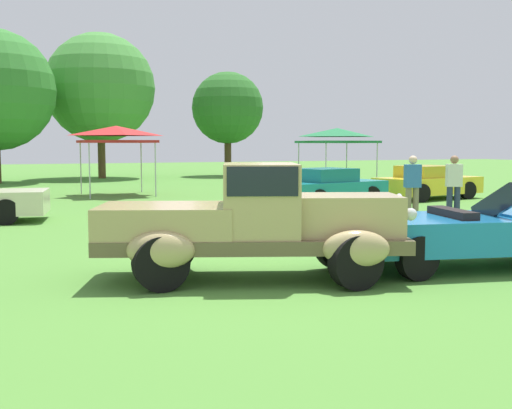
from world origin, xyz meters
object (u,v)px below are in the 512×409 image
(canopy_tent_center_field, at_px, (116,133))
(show_car_yellow, at_px, (428,183))
(show_car_teal, at_px, (328,188))
(spectator_far_side, at_px, (454,185))
(feature_pickup_truck, at_px, (255,221))
(canopy_tent_right_field, at_px, (337,135))
(spectator_near_truck, at_px, (412,185))
(neighbor_convertible, at_px, (484,231))

(canopy_tent_center_field, bearing_deg, show_car_yellow, -31.34)
(show_car_teal, relative_size, spectator_far_side, 2.45)
(feature_pickup_truck, xyz_separation_m, show_car_yellow, (11.08, 10.09, -0.27))
(feature_pickup_truck, distance_m, canopy_tent_right_field, 19.00)
(show_car_teal, distance_m, canopy_tent_right_field, 7.87)
(feature_pickup_truck, bearing_deg, spectator_near_truck, 37.56)
(show_car_yellow, xyz_separation_m, canopy_tent_right_field, (-0.54, 5.63, 1.82))
(spectator_far_side, bearing_deg, canopy_tent_center_field, 121.22)
(show_car_yellow, height_order, spectator_near_truck, spectator_near_truck)
(show_car_teal, distance_m, canopy_tent_center_field, 9.06)
(feature_pickup_truck, height_order, canopy_tent_center_field, canopy_tent_center_field)
(show_car_yellow, relative_size, canopy_tent_center_field, 1.59)
(neighbor_convertible, height_order, show_car_teal, neighbor_convertible)
(show_car_teal, xyz_separation_m, spectator_far_side, (1.38, -4.31, 0.32))
(show_car_yellow, bearing_deg, canopy_tent_center_field, 148.66)
(spectator_near_truck, xyz_separation_m, canopy_tent_right_field, (3.93, 10.64, 1.51))
(neighbor_convertible, xyz_separation_m, show_car_teal, (2.68, 9.81, 0.02))
(show_car_yellow, bearing_deg, feature_pickup_truck, -137.67)
(feature_pickup_truck, xyz_separation_m, spectator_far_side, (7.84, 4.94, 0.05))
(feature_pickup_truck, xyz_separation_m, show_car_teal, (6.46, 9.25, -0.27))
(spectator_near_truck, bearing_deg, canopy_tent_center_field, 116.74)
(spectator_near_truck, bearing_deg, feature_pickup_truck, -142.44)
(show_car_teal, bearing_deg, neighbor_convertible, -105.27)
(canopy_tent_right_field, bearing_deg, neighbor_convertible, -112.55)
(neighbor_convertible, height_order, spectator_near_truck, spectator_near_truck)
(spectator_far_side, distance_m, canopy_tent_center_field, 13.31)
(show_car_yellow, distance_m, spectator_far_side, 6.10)
(show_car_yellow, height_order, canopy_tent_right_field, canopy_tent_right_field)
(canopy_tent_right_field, bearing_deg, show_car_teal, -122.23)
(neighbor_convertible, relative_size, canopy_tent_right_field, 1.72)
(spectator_near_truck, distance_m, spectator_far_side, 1.24)
(neighbor_convertible, bearing_deg, spectator_near_truck, 63.37)
(spectator_near_truck, bearing_deg, show_car_yellow, 48.25)
(show_car_teal, relative_size, spectator_near_truck, 2.45)
(spectator_near_truck, xyz_separation_m, canopy_tent_center_field, (-5.62, 11.16, 1.51))
(feature_pickup_truck, distance_m, show_car_teal, 11.28)
(feature_pickup_truck, xyz_separation_m, canopy_tent_right_field, (10.54, 15.73, 1.55))
(show_car_teal, bearing_deg, feature_pickup_truck, -124.93)
(neighbor_convertible, height_order, canopy_tent_center_field, canopy_tent_center_field)
(neighbor_convertible, xyz_separation_m, canopy_tent_right_field, (6.76, 16.29, 1.84))
(feature_pickup_truck, relative_size, canopy_tent_center_field, 1.71)
(feature_pickup_truck, bearing_deg, canopy_tent_center_field, 86.52)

